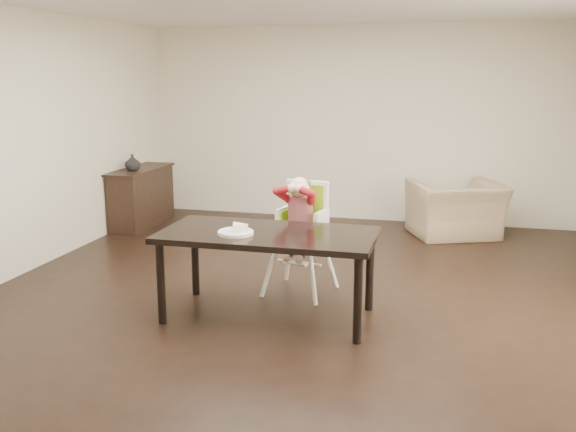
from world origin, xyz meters
name	(u,v)px	position (x,y,z in m)	size (l,w,h in m)	color
ground	(301,301)	(0.00, 0.00, 0.00)	(7.00, 7.00, 0.00)	black
room_walls	(302,96)	(0.00, 0.00, 1.86)	(6.02, 7.02, 2.71)	beige
dining_table	(268,241)	(-0.18, -0.44, 0.67)	(1.80, 0.90, 0.75)	black
high_chair	(301,211)	(-0.06, 0.26, 0.79)	(0.54, 0.54, 1.12)	white
plate	(236,231)	(-0.41, -0.58, 0.78)	(0.38, 0.38, 0.09)	white
armchair	(456,201)	(1.37, 2.80, 0.47)	(1.07, 0.70, 0.93)	tan
sideboard	(142,197)	(-2.78, 2.37, 0.40)	(0.44, 1.26, 0.79)	black
vase	(133,163)	(-2.78, 2.17, 0.89)	(0.21, 0.22, 0.21)	#99999E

